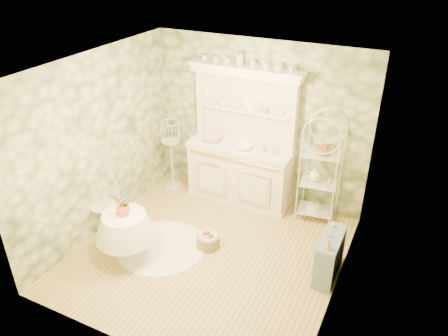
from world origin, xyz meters
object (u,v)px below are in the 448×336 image
at_px(kitchen_dresser, 241,139).
at_px(side_shelf, 330,255).
at_px(round_table, 127,239).
at_px(cafe_chair, 104,209).
at_px(birdcage_stand, 171,152).
at_px(bakers_rack, 320,171).
at_px(floor_basket, 208,241).

bearing_deg(kitchen_dresser, side_shelf, -33.19).
bearing_deg(kitchen_dresser, round_table, -110.88).
relative_size(cafe_chair, birdcage_stand, 0.56).
bearing_deg(birdcage_stand, kitchen_dresser, 6.63).
height_order(bakers_rack, cafe_chair, bakers_rack).
bearing_deg(floor_basket, side_shelf, 5.92).
bearing_deg(cafe_chair, kitchen_dresser, 61.02).
xyz_separation_m(bakers_rack, round_table, (-2.13, -2.10, -0.56)).
height_order(cafe_chair, birdcage_stand, birdcage_stand).
bearing_deg(cafe_chair, round_table, -15.99).
relative_size(kitchen_dresser, cafe_chair, 2.95).
relative_size(bakers_rack, cafe_chair, 2.21).
bearing_deg(kitchen_dresser, birdcage_stand, -173.37).
relative_size(bakers_rack, round_table, 2.87).
relative_size(round_table, birdcage_stand, 0.43).
bearing_deg(kitchen_dresser, floor_basket, -84.95).
bearing_deg(cafe_chair, floor_basket, 23.59).
bearing_deg(birdcage_stand, side_shelf, -18.94).
xyz_separation_m(kitchen_dresser, cafe_chair, (-1.48, -1.73, -0.76)).
relative_size(side_shelf, round_table, 1.24).
relative_size(round_table, floor_basket, 1.99).
bearing_deg(bakers_rack, birdcage_stand, 176.61).
height_order(kitchen_dresser, side_shelf, kitchen_dresser).
xyz_separation_m(cafe_chair, birdcage_stand, (0.23, 1.58, 0.31)).
xyz_separation_m(bakers_rack, side_shelf, (0.51, -1.23, -0.54)).
xyz_separation_m(round_table, cafe_chair, (-0.68, 0.36, 0.09)).
bearing_deg(kitchen_dresser, cafe_chair, -130.59).
xyz_separation_m(side_shelf, round_table, (-2.64, -0.88, -0.02)).
height_order(bakers_rack, floor_basket, bakers_rack).
bearing_deg(floor_basket, round_table, -142.74).
xyz_separation_m(kitchen_dresser, bakers_rack, (1.33, 0.02, -0.29)).
height_order(kitchen_dresser, round_table, kitchen_dresser).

